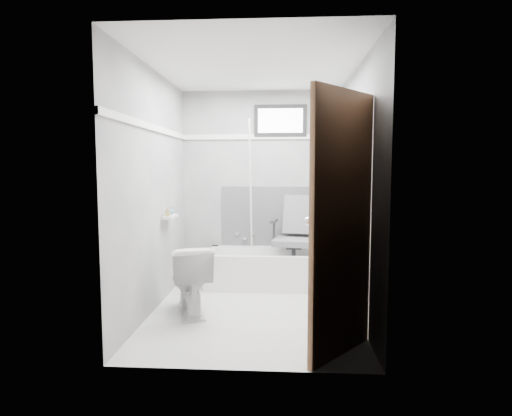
# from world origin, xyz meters

# --- Properties ---
(floor) EXTENTS (2.60, 2.60, 0.00)m
(floor) POSITION_xyz_m (0.00, 0.00, 0.00)
(floor) COLOR white
(floor) RESTS_ON ground
(ceiling) EXTENTS (2.60, 2.60, 0.00)m
(ceiling) POSITION_xyz_m (0.00, 0.00, 2.40)
(ceiling) COLOR silver
(ceiling) RESTS_ON floor
(wall_back) EXTENTS (2.00, 0.02, 2.40)m
(wall_back) POSITION_xyz_m (0.00, 1.30, 1.20)
(wall_back) COLOR slate
(wall_back) RESTS_ON floor
(wall_front) EXTENTS (2.00, 0.02, 2.40)m
(wall_front) POSITION_xyz_m (0.00, -1.30, 1.20)
(wall_front) COLOR slate
(wall_front) RESTS_ON floor
(wall_left) EXTENTS (0.02, 2.60, 2.40)m
(wall_left) POSITION_xyz_m (-1.00, 0.00, 1.20)
(wall_left) COLOR slate
(wall_left) RESTS_ON floor
(wall_right) EXTENTS (0.02, 2.60, 2.40)m
(wall_right) POSITION_xyz_m (1.00, 0.00, 1.20)
(wall_right) COLOR slate
(wall_right) RESTS_ON floor
(bathtub) EXTENTS (1.50, 0.70, 0.42)m
(bathtub) POSITION_xyz_m (0.12, 0.93, 0.21)
(bathtub) COLOR white
(bathtub) RESTS_ON floor
(office_chair) EXTENTS (0.65, 0.65, 0.97)m
(office_chair) POSITION_xyz_m (0.42, 0.98, 0.61)
(office_chair) COLOR #5E5D62
(office_chair) RESTS_ON bathtub
(toilet) EXTENTS (0.59, 0.77, 0.67)m
(toilet) POSITION_xyz_m (-0.62, -0.13, 0.34)
(toilet) COLOR white
(toilet) RESTS_ON floor
(door) EXTENTS (0.78, 0.78, 2.00)m
(door) POSITION_xyz_m (0.98, -1.28, 1.00)
(door) COLOR brown
(door) RESTS_ON floor
(window) EXTENTS (0.66, 0.04, 0.40)m
(window) POSITION_xyz_m (0.25, 1.29, 2.02)
(window) COLOR black
(window) RESTS_ON wall_back
(backerboard) EXTENTS (1.50, 0.02, 0.78)m
(backerboard) POSITION_xyz_m (0.25, 1.29, 0.80)
(backerboard) COLOR #4C4C4F
(backerboard) RESTS_ON wall_back
(trim_back) EXTENTS (2.00, 0.02, 0.06)m
(trim_back) POSITION_xyz_m (0.00, 1.29, 1.82)
(trim_back) COLOR white
(trim_back) RESTS_ON wall_back
(trim_left) EXTENTS (0.02, 2.60, 0.06)m
(trim_left) POSITION_xyz_m (-0.99, 0.00, 1.82)
(trim_left) COLOR white
(trim_left) RESTS_ON wall_left
(pole) EXTENTS (0.02, 0.47, 1.90)m
(pole) POSITION_xyz_m (-0.11, 1.06, 1.05)
(pole) COLOR white
(pole) RESTS_ON bathtub
(shelf) EXTENTS (0.10, 0.32, 0.02)m
(shelf) POSITION_xyz_m (-0.93, 0.36, 0.90)
(shelf) COLOR silver
(shelf) RESTS_ON wall_left
(soap_bottle_a) EXTENTS (0.05, 0.05, 0.10)m
(soap_bottle_a) POSITION_xyz_m (-0.94, 0.28, 0.97)
(soap_bottle_a) COLOR tan
(soap_bottle_a) RESTS_ON shelf
(soap_bottle_b) EXTENTS (0.09, 0.09, 0.08)m
(soap_bottle_b) POSITION_xyz_m (-0.94, 0.42, 0.96)
(soap_bottle_b) COLOR teal
(soap_bottle_b) RESTS_ON shelf
(faucet) EXTENTS (0.26, 0.10, 0.16)m
(faucet) POSITION_xyz_m (-0.20, 1.27, 0.55)
(faucet) COLOR silver
(faucet) RESTS_ON wall_back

